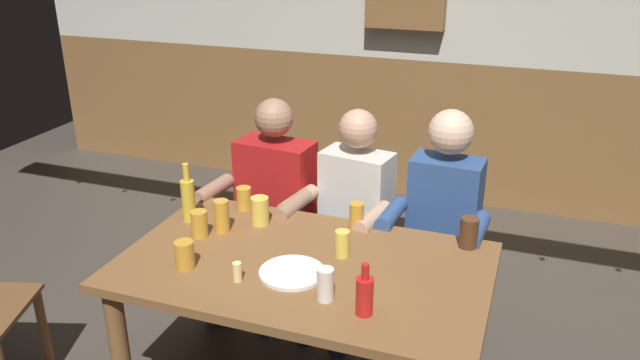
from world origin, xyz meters
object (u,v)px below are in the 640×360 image
person_2 (440,223)px  pint_glass_7 (342,244)px  pint_glass_1 (222,216)px  pint_glass_3 (325,284)px  person_1 (348,214)px  pint_glass_2 (185,255)px  pint_glass_5 (469,233)px  pint_glass_0 (357,215)px  bottle_1 (365,295)px  plate_0 (292,273)px  person_0 (270,198)px  pint_glass_4 (244,198)px  bottle_0 (188,198)px  pint_glass_6 (200,224)px  dining_table (304,284)px  table_candle (237,272)px  pint_glass_8 (260,211)px

person_2 → pint_glass_7: 0.66m
person_2 → pint_glass_1: bearing=34.3°
pint_glass_7 → pint_glass_3: bearing=-82.7°
person_1 → pint_glass_2: size_ratio=10.06×
pint_glass_1 → pint_glass_5: pint_glass_1 is taller
person_1 → pint_glass_3: person_1 is taller
pint_glass_0 → pint_glass_7: bearing=-85.6°
pint_glass_0 → pint_glass_3: bearing=-84.0°
person_2 → pint_glass_0: person_2 is taller
pint_glass_2 → pint_glass_7: 0.65m
person_1 → bottle_1: size_ratio=5.76×
plate_0 → bottle_1: size_ratio=1.31×
pint_glass_3 → person_1: bearing=102.0°
pint_glass_3 → person_0: bearing=125.0°
pint_glass_0 → pint_glass_4: bearing=179.4°
person_2 → pint_glass_3: person_2 is taller
bottle_0 → pint_glass_6: (0.13, -0.12, -0.05)m
dining_table → person_2: size_ratio=1.25×
pint_glass_1 → bottle_0: bearing=166.3°
bottle_0 → pint_glass_0: 0.79m
person_0 → bottle_1: size_ratio=5.82×
person_2 → pint_glass_2: size_ratio=10.43×
pint_glass_0 → pint_glass_3: 0.62m
dining_table → pint_glass_7: size_ratio=13.13×
pint_glass_0 → pint_glass_1: size_ratio=0.79×
dining_table → pint_glass_4: pint_glass_4 is taller
person_2 → table_candle: 1.10m
person_2 → pint_glass_3: size_ratio=9.40×
pint_glass_8 → pint_glass_6: bearing=-134.9°
person_0 → pint_glass_2: 0.90m
plate_0 → pint_glass_2: bearing=-167.2°
bottle_0 → pint_glass_2: bottle_0 is taller
person_1 → pint_glass_4: bearing=41.3°
person_0 → pint_glass_2: person_0 is taller
table_candle → pint_glass_4: bearing=113.9°
dining_table → pint_glass_0: size_ratio=12.66×
table_candle → pint_glass_0: bearing=63.4°
person_1 → dining_table: bearing=101.0°
bottle_0 → pint_glass_0: bearing=14.5°
plate_0 → pint_glass_6: size_ratio=2.19×
pint_glass_3 → pint_glass_6: 0.76m
person_2 → pint_glass_4: person_2 is taller
pint_glass_1 → pint_glass_4: size_ratio=1.36×
bottle_0 → bottle_1: size_ratio=1.40×
dining_table → pint_glass_4: size_ratio=13.66×
pint_glass_2 → pint_glass_3: 0.62m
pint_glass_0 → pint_glass_4: size_ratio=1.08×
person_0 → person_2: size_ratio=0.97×
dining_table → pint_glass_6: bearing=172.9°
person_2 → pint_glass_1: (-0.90, -0.53, 0.13)m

